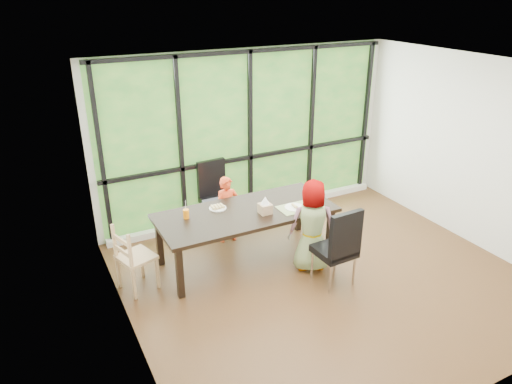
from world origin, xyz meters
TOP-DOWN VIEW (x-y plane):
  - ground at (0.00, 0.00)m, footprint 5.00×5.00m
  - back_wall at (0.00, 2.25)m, footprint 5.00×0.00m
  - foliage_backdrop at (0.00, 2.23)m, footprint 4.80×0.02m
  - window_mullions at (0.00, 2.19)m, footprint 4.80×0.06m
  - window_sill at (0.00, 2.15)m, footprint 4.80×0.12m
  - dining_table at (-0.71, 0.90)m, footprint 2.49×1.24m
  - chair_window_leather at (-0.69, 1.95)m, footprint 0.49×0.49m
  - chair_interior_leather at (0.03, -0.11)m, footprint 0.48×0.48m
  - chair_end_beech at (-2.23, 0.92)m, footprint 0.51×0.52m
  - child_toddler at (-0.71, 1.53)m, footprint 0.38×0.26m
  - child_older at (0.00, 0.32)m, footprint 0.73×0.63m
  - placemat at (-0.08, 0.68)m, footprint 0.45×0.33m
  - plate_far at (-1.02, 1.15)m, footprint 0.24×0.24m
  - plate_near at (-0.08, 0.69)m, footprint 0.27×0.27m
  - orange_cup at (-1.50, 1.07)m, footprint 0.08×0.08m
  - green_cup at (0.29, 0.63)m, footprint 0.07×0.07m
  - tissue_box at (-0.51, 0.73)m, footprint 0.16×0.16m
  - crepe_rolls_far at (-1.02, 1.15)m, footprint 0.20×0.12m
  - crepe_rolls_near at (-0.08, 0.69)m, footprint 0.05×0.12m
  - straw_white at (-1.50, 1.07)m, footprint 0.01×0.04m
  - straw_pink at (0.29, 0.63)m, footprint 0.01×0.04m
  - tissue at (-0.51, 0.73)m, footprint 0.12×0.12m

SIDE VIEW (x-z plane):
  - ground at x=0.00m, z-range 0.00..0.00m
  - window_sill at x=0.00m, z-range 0.00..0.10m
  - dining_table at x=-0.71m, z-range 0.00..0.75m
  - chair_end_beech at x=-2.23m, z-range 0.00..0.90m
  - child_toddler at x=-0.71m, z-range 0.00..1.01m
  - chair_window_leather at x=-0.69m, z-range 0.00..1.08m
  - chair_interior_leather at x=0.03m, z-range 0.00..1.08m
  - child_older at x=0.00m, z-range 0.00..1.27m
  - placemat at x=-0.08m, z-range 0.75..0.76m
  - plate_far at x=-1.02m, z-range 0.75..0.76m
  - plate_near at x=-0.08m, z-range 0.75..0.77m
  - crepe_rolls_far at x=-1.02m, z-range 0.76..0.80m
  - crepe_rolls_near at x=-0.08m, z-range 0.77..0.80m
  - green_cup at x=0.29m, z-range 0.75..0.86m
  - orange_cup at x=-1.50m, z-range 0.75..0.87m
  - tissue_box at x=-0.51m, z-range 0.75..0.88m
  - straw_pink at x=0.29m, z-range 0.80..1.00m
  - straw_white at x=-1.50m, z-range 0.81..1.01m
  - tissue at x=-0.51m, z-range 0.88..0.99m
  - back_wall at x=0.00m, z-range -1.15..3.85m
  - foliage_backdrop at x=0.00m, z-range 0.03..2.67m
  - window_mullions at x=0.00m, z-range 0.03..2.67m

